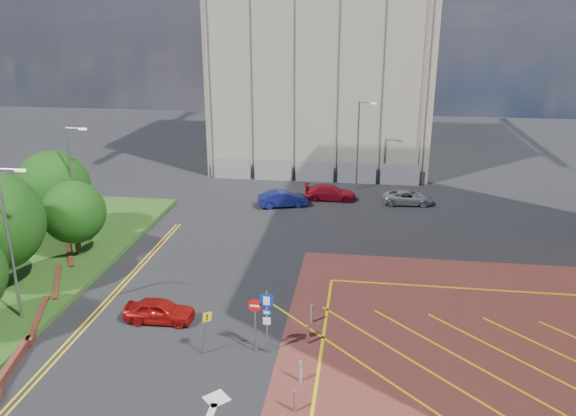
% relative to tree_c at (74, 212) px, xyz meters
% --- Properties ---
extents(ground, '(140.00, 140.00, 0.00)m').
position_rel_tree_c_xyz_m(ground, '(13.50, -10.00, -3.19)').
color(ground, black).
rests_on(ground, ground).
extents(retaining_wall, '(6.06, 20.33, 0.40)m').
position_rel_tree_c_xyz_m(retaining_wall, '(1.70, -8.00, -2.99)').
color(retaining_wall, brown).
rests_on(retaining_wall, ground).
extents(tree_c, '(4.00, 4.00, 4.90)m').
position_rel_tree_c_xyz_m(tree_c, '(0.00, 0.00, 0.00)').
color(tree_c, '#3D2B1C').
rests_on(tree_c, grass_bed).
extents(tree_d, '(5.00, 5.00, 6.08)m').
position_rel_tree_c_xyz_m(tree_d, '(-3.00, 3.00, 0.68)').
color(tree_d, '#3D2B1C').
rests_on(tree_d, grass_bed).
extents(lamp_left_near, '(1.53, 0.16, 8.00)m').
position_rel_tree_c_xyz_m(lamp_left_near, '(1.08, -8.00, 1.47)').
color(lamp_left_near, '#9EA0A8').
rests_on(lamp_left_near, grass_bed).
extents(lamp_left_far, '(1.53, 0.16, 8.00)m').
position_rel_tree_c_xyz_m(lamp_left_far, '(-0.92, 2.00, 1.47)').
color(lamp_left_far, '#9EA0A8').
rests_on(lamp_left_far, grass_bed).
extents(lamp_back, '(1.53, 0.16, 8.00)m').
position_rel_tree_c_xyz_m(lamp_back, '(17.58, 18.00, 1.17)').
color(lamp_back, '#9EA0A8').
rests_on(lamp_back, ground).
extents(sign_cluster, '(1.17, 0.12, 3.20)m').
position_rel_tree_c_xyz_m(sign_cluster, '(13.80, -9.02, -1.24)').
color(sign_cluster, '#9EA0A8').
rests_on(sign_cluster, ground).
extents(warning_sign, '(0.63, 0.39, 2.25)m').
position_rel_tree_c_xyz_m(warning_sign, '(11.20, -9.54, -1.76)').
color(warning_sign, '#9EA0A8').
rests_on(warning_sign, ground).
extents(bollard_row, '(0.14, 11.14, 0.90)m').
position_rel_tree_c_xyz_m(bollard_row, '(15.80, -11.67, -2.72)').
color(bollard_row, '#9EA0A8').
rests_on(bollard_row, forecourt).
extents(construction_building, '(21.20, 19.20, 22.00)m').
position_rel_tree_c_xyz_m(construction_building, '(13.50, 30.00, 7.81)').
color(construction_building, '#A29985').
rests_on(construction_building, ground).
extents(construction_fence, '(21.60, 0.06, 2.00)m').
position_rel_tree_c_xyz_m(construction_fence, '(14.50, 20.00, -2.19)').
color(construction_fence, gray).
rests_on(construction_fence, ground).
extents(car_red_left, '(3.66, 1.56, 1.23)m').
position_rel_tree_c_xyz_m(car_red_left, '(8.01, -6.93, -2.58)').
color(car_red_left, '#AA110E').
rests_on(car_red_left, ground).
extents(car_blue_back, '(4.32, 2.60, 1.35)m').
position_rel_tree_c_xyz_m(car_blue_back, '(11.63, 12.31, -2.52)').
color(car_blue_back, navy).
rests_on(car_blue_back, ground).
extents(car_red_back, '(4.45, 1.83, 1.29)m').
position_rel_tree_c_xyz_m(car_red_back, '(15.34, 14.71, -2.55)').
color(car_red_back, '#A30E20').
rests_on(car_red_back, ground).
extents(car_silver_back, '(4.31, 2.22, 1.16)m').
position_rel_tree_c_xyz_m(car_silver_back, '(21.89, 14.36, -2.61)').
color(car_silver_back, '#A3A5AB').
rests_on(car_silver_back, ground).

